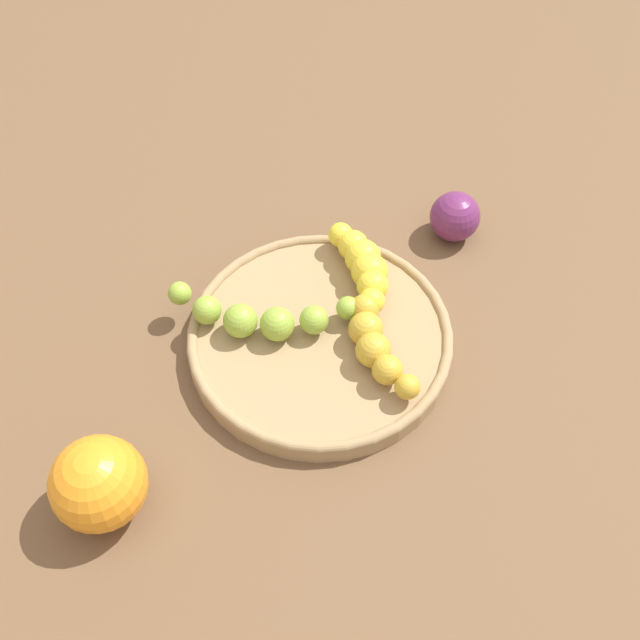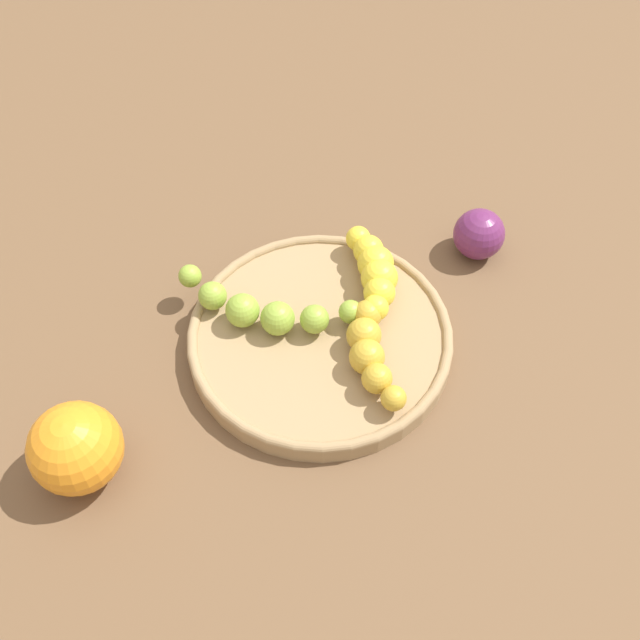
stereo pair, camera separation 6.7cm
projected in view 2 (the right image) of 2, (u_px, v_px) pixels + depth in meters
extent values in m
plane|color=brown|center=(320.00, 344.00, 0.70)|extent=(2.40, 2.40, 0.00)
cylinder|color=#A08259|center=(320.00, 339.00, 0.69)|extent=(0.25, 0.25, 0.02)
torus|color=#A08259|center=(320.00, 333.00, 0.68)|extent=(0.25, 0.25, 0.01)
sphere|color=yellow|center=(375.00, 308.00, 0.68)|extent=(0.02, 0.02, 0.02)
sphere|color=yellow|center=(379.00, 293.00, 0.69)|extent=(0.03, 0.03, 0.03)
sphere|color=yellow|center=(379.00, 278.00, 0.70)|extent=(0.04, 0.04, 0.04)
sphere|color=yellow|center=(376.00, 264.00, 0.71)|extent=(0.04, 0.04, 0.04)
sphere|color=yellow|center=(368.00, 250.00, 0.72)|extent=(0.03, 0.03, 0.03)
sphere|color=yellow|center=(358.00, 239.00, 0.73)|extent=(0.02, 0.02, 0.02)
sphere|color=#8CAD38|center=(190.00, 276.00, 0.70)|extent=(0.02, 0.02, 0.02)
sphere|color=#8CAD38|center=(213.00, 296.00, 0.69)|extent=(0.03, 0.03, 0.03)
sphere|color=#8CAD38|center=(243.00, 310.00, 0.68)|extent=(0.03, 0.03, 0.03)
sphere|color=#8CAD38|center=(278.00, 318.00, 0.67)|extent=(0.03, 0.03, 0.03)
sphere|color=#8CAD38|center=(315.00, 319.00, 0.67)|extent=(0.03, 0.03, 0.03)
sphere|color=#8CAD38|center=(351.00, 312.00, 0.68)|extent=(0.02, 0.02, 0.02)
sphere|color=gold|center=(377.00, 296.00, 0.69)|extent=(0.02, 0.02, 0.02)
sphere|color=gold|center=(367.00, 314.00, 0.67)|extent=(0.03, 0.03, 0.03)
sphere|color=gold|center=(364.00, 335.00, 0.66)|extent=(0.03, 0.03, 0.03)
sphere|color=gold|center=(367.00, 357.00, 0.65)|extent=(0.03, 0.03, 0.03)
sphere|color=gold|center=(377.00, 378.00, 0.63)|extent=(0.03, 0.03, 0.03)
sphere|color=gold|center=(394.00, 398.00, 0.62)|extent=(0.02, 0.02, 0.02)
sphere|color=#662659|center=(479.00, 234.00, 0.75)|extent=(0.05, 0.05, 0.05)
sphere|color=orange|center=(76.00, 448.00, 0.59)|extent=(0.08, 0.08, 0.08)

